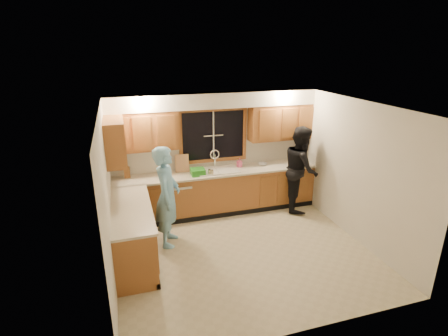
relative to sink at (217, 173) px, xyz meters
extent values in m
plane|color=#C4B997|center=(0.00, -1.60, -0.86)|extent=(4.20, 4.20, 0.00)
plane|color=silver|center=(0.00, -1.60, 1.64)|extent=(4.20, 4.20, 0.00)
plane|color=silver|center=(0.00, 0.30, 0.39)|extent=(4.20, 0.00, 4.20)
plane|color=silver|center=(-2.10, -1.60, 0.39)|extent=(0.00, 3.80, 3.80)
plane|color=silver|center=(2.10, -1.60, 0.39)|extent=(0.00, 3.80, 3.80)
cube|color=#A56230|center=(0.00, 0.00, -0.42)|extent=(4.20, 0.60, 0.88)
cube|color=#A56230|center=(-1.80, -1.25, -0.42)|extent=(0.60, 1.90, 0.88)
cube|color=beige|center=(0.00, -0.02, 0.04)|extent=(4.20, 0.63, 0.04)
cube|color=beige|center=(-1.79, -1.25, 0.04)|extent=(0.63, 1.90, 0.04)
cube|color=#A56230|center=(-1.43, 0.13, 0.96)|extent=(1.35, 0.33, 0.75)
cube|color=#A56230|center=(1.43, 0.13, 0.96)|extent=(1.35, 0.33, 0.75)
cube|color=#A56230|center=(-1.94, -0.48, 0.96)|extent=(0.33, 0.90, 0.75)
cube|color=white|center=(0.00, 0.12, 1.49)|extent=(4.20, 0.35, 0.30)
cube|color=black|center=(0.00, 0.29, 0.74)|extent=(1.30, 0.01, 1.00)
cube|color=#A56230|center=(0.00, 0.28, 1.27)|extent=(1.44, 0.03, 0.07)
cube|color=#A56230|center=(0.00, 0.28, 0.20)|extent=(1.44, 0.03, 0.07)
cube|color=#A56230|center=(-0.69, 0.28, 0.74)|extent=(0.07, 0.03, 1.00)
cube|color=#A56230|center=(0.69, 0.28, 0.74)|extent=(0.07, 0.03, 1.00)
cube|color=white|center=(0.00, 0.00, 0.07)|extent=(0.86, 0.52, 0.03)
cube|color=white|center=(-0.21, 0.00, -0.02)|extent=(0.38, 0.42, 0.18)
cube|color=white|center=(0.21, 0.00, -0.02)|extent=(0.38, 0.42, 0.18)
cylinder|color=silver|center=(0.00, 0.20, 0.22)|extent=(0.04, 0.04, 0.28)
torus|color=silver|center=(0.00, 0.20, 0.36)|extent=(0.21, 0.03, 0.21)
cube|color=white|center=(-0.85, -0.01, -0.45)|extent=(0.60, 0.56, 0.82)
cube|color=white|center=(-1.80, -1.82, -0.41)|extent=(0.58, 0.75, 0.90)
imported|color=#7BBEE8|center=(-1.17, -0.95, 0.03)|extent=(0.60, 0.75, 1.80)
imported|color=black|center=(1.73, -0.34, 0.04)|extent=(0.95, 1.06, 1.81)
cube|color=#9C5E2B|center=(-1.79, 0.16, 0.16)|extent=(0.11, 0.10, 0.20)
cube|color=tan|center=(-0.70, 0.16, 0.24)|extent=(0.28, 0.12, 0.36)
cube|color=#2B8F25|center=(-0.44, -0.11, 0.12)|extent=(0.28, 0.26, 0.13)
imported|color=#F55D95|center=(0.52, 0.10, 0.15)|extent=(0.11, 0.11, 0.19)
imported|color=silver|center=(1.03, 0.07, 0.08)|extent=(0.23, 0.23, 0.05)
cylinder|color=#BCB190|center=(-0.21, -0.20, 0.12)|extent=(0.08, 0.08, 0.12)
cylinder|color=#BCB190|center=(-0.17, -0.22, 0.11)|extent=(0.07, 0.07, 0.11)
camera|label=1|loc=(-1.84, -6.49, 2.50)|focal=28.00mm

